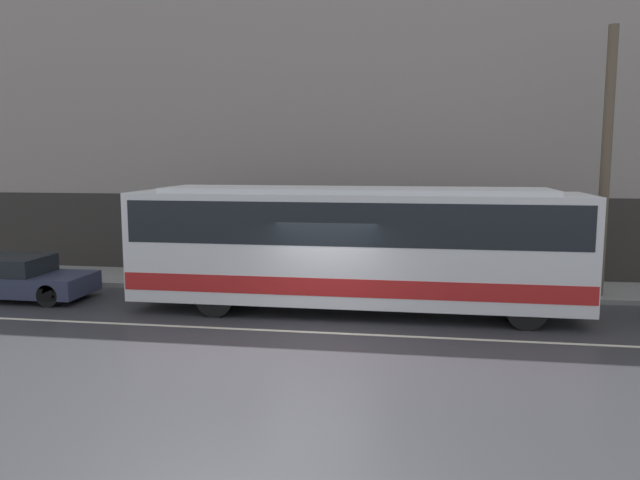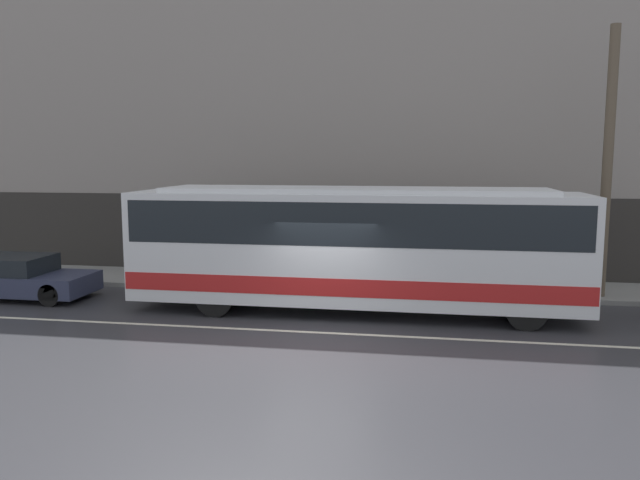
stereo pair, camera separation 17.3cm
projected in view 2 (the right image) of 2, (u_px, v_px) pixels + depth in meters
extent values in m
plane|color=#333338|center=(319.00, 333.00, 14.62)|extent=(60.00, 60.00, 0.00)
cube|color=gray|center=(348.00, 284.00, 19.86)|extent=(60.00, 2.75, 0.14)
cube|color=gray|center=(355.00, 105.00, 20.59)|extent=(60.00, 0.30, 11.60)
cube|color=#2D2B28|center=(353.00, 237.00, 21.02)|extent=(60.00, 0.06, 2.80)
cube|color=beige|center=(319.00, 333.00, 14.62)|extent=(54.00, 0.14, 0.01)
cube|color=silver|center=(354.00, 246.00, 16.39)|extent=(11.73, 2.51, 2.83)
cube|color=#B21E1E|center=(353.00, 278.00, 16.51)|extent=(11.67, 2.54, 0.45)
cube|color=black|center=(354.00, 220.00, 16.30)|extent=(11.38, 2.53, 1.08)
cube|color=orange|center=(590.00, 202.00, 15.26)|extent=(0.12, 1.89, 0.28)
cube|color=silver|center=(354.00, 190.00, 16.20)|extent=(9.97, 2.14, 0.12)
cylinder|color=black|center=(526.00, 310.00, 14.78)|extent=(0.97, 0.28, 0.97)
cylinder|color=black|center=(514.00, 291.00, 16.92)|extent=(0.97, 0.28, 0.97)
cylinder|color=black|center=(215.00, 298.00, 16.07)|extent=(0.97, 0.28, 0.97)
cylinder|color=black|center=(240.00, 281.00, 18.21)|extent=(0.97, 0.28, 0.97)
cube|color=#2D334C|center=(15.00, 282.00, 18.23)|extent=(4.57, 1.83, 0.56)
cube|color=black|center=(10.00, 264.00, 18.18)|extent=(2.19, 1.65, 0.50)
cylinder|color=black|center=(50.00, 295.00, 17.18)|extent=(0.63, 0.20, 0.63)
cylinder|color=black|center=(82.00, 283.00, 18.77)|extent=(0.63, 0.20, 0.63)
cylinder|color=brown|center=(608.00, 164.00, 17.37)|extent=(0.28, 0.28, 7.53)
cylinder|color=#1E5933|center=(312.00, 255.00, 20.68)|extent=(0.36, 0.36, 1.43)
sphere|color=tan|center=(312.00, 230.00, 20.57)|extent=(0.26, 0.26, 0.26)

